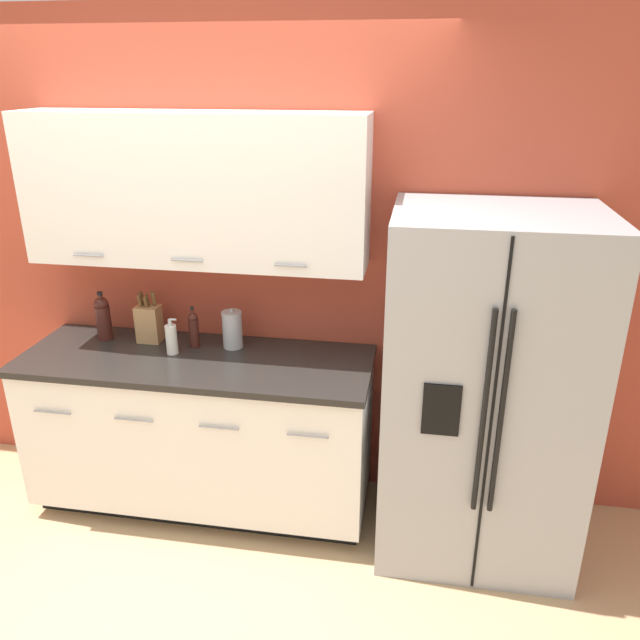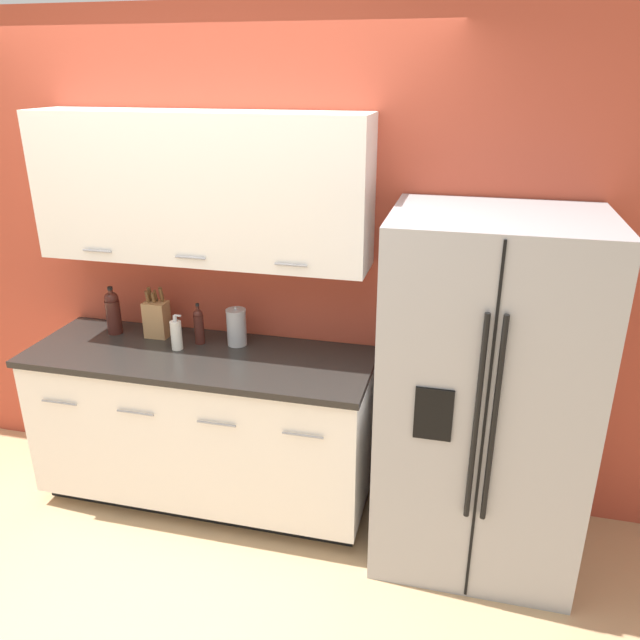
% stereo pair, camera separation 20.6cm
% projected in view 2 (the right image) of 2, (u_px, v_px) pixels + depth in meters
% --- Properties ---
extents(ground_plane, '(14.00, 14.00, 0.00)m').
position_uv_depth(ground_plane, '(150.00, 583.00, 2.99)').
color(ground_plane, tan).
extents(wall_back, '(10.00, 0.39, 2.60)m').
position_uv_depth(wall_back, '(213.00, 246.00, 3.37)').
color(wall_back, '#AD422D').
rests_on(wall_back, ground_plane).
extents(counter_unit, '(1.84, 0.64, 0.90)m').
position_uv_depth(counter_unit, '(205.00, 426.00, 3.45)').
color(counter_unit, black).
rests_on(counter_unit, ground_plane).
extents(refrigerator, '(0.93, 0.76, 1.73)m').
position_uv_depth(refrigerator, '(483.00, 396.00, 2.92)').
color(refrigerator, '#9E9EA0').
rests_on(refrigerator, ground_plane).
extents(knife_block, '(0.13, 0.10, 0.29)m').
position_uv_depth(knife_block, '(157.00, 318.00, 3.45)').
color(knife_block, '#A87A4C').
rests_on(knife_block, counter_unit).
extents(wine_bottle, '(0.08, 0.08, 0.28)m').
position_uv_depth(wine_bottle, '(113.00, 311.00, 3.49)').
color(wine_bottle, '#3D1914').
rests_on(wine_bottle, counter_unit).
extents(soap_dispenser, '(0.07, 0.06, 0.20)m').
position_uv_depth(soap_dispenser, '(176.00, 335.00, 3.30)').
color(soap_dispenser, silver).
rests_on(soap_dispenser, counter_unit).
extents(oil_bottle, '(0.05, 0.05, 0.23)m').
position_uv_depth(oil_bottle, '(199.00, 325.00, 3.36)').
color(oil_bottle, '#3D1914').
rests_on(oil_bottle, counter_unit).
extents(steel_canister, '(0.11, 0.11, 0.22)m').
position_uv_depth(steel_canister, '(237.00, 327.00, 3.35)').
color(steel_canister, '#A3A3A5').
rests_on(steel_canister, counter_unit).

